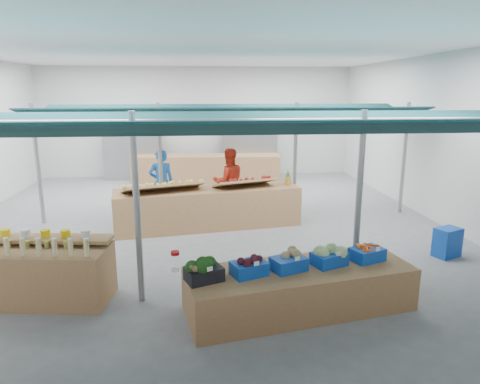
# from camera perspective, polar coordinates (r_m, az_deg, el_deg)

# --- Properties ---
(floor) EXTENTS (13.00, 13.00, 0.00)m
(floor) POSITION_cam_1_polar(r_m,az_deg,el_deg) (10.91, -5.21, -4.23)
(floor) COLOR slate
(floor) RESTS_ON ground
(hall) EXTENTS (13.00, 13.00, 13.00)m
(hall) POSITION_cam_1_polar(r_m,az_deg,el_deg) (11.87, -5.58, 10.19)
(hall) COLOR silver
(hall) RESTS_ON ground
(pole_grid) EXTENTS (10.00, 4.60, 3.00)m
(pole_grid) POSITION_cam_1_polar(r_m,az_deg,el_deg) (8.82, -0.41, 3.74)
(pole_grid) COLOR gray
(pole_grid) RESTS_ON floor
(awnings) EXTENTS (9.50, 7.08, 0.30)m
(awnings) POSITION_cam_1_polar(r_m,az_deg,el_deg) (8.72, -0.42, 10.03)
(awnings) COLOR #0B282F
(awnings) RESTS_ON pole_grid
(back_shelving_left) EXTENTS (2.00, 0.50, 2.00)m
(back_shelving_left) POSITION_cam_1_polar(r_m,az_deg,el_deg) (16.74, -14.19, 5.08)
(back_shelving_left) COLOR #B23F33
(back_shelving_left) RESTS_ON floor
(back_shelving_right) EXTENTS (2.00, 0.50, 2.00)m
(back_shelving_right) POSITION_cam_1_polar(r_m,az_deg,el_deg) (16.70, 1.34, 5.46)
(back_shelving_right) COLOR #B23F33
(back_shelving_right) RESTS_ON floor
(bottle_shelf) EXTENTS (2.08, 1.40, 1.16)m
(bottle_shelf) POSITION_cam_1_polar(r_m,az_deg,el_deg) (7.56, -24.34, -9.71)
(bottle_shelf) COLOR #8E5E3E
(bottle_shelf) RESTS_ON floor
(veg_counter) EXTENTS (3.59, 1.76, 0.67)m
(veg_counter) POSITION_cam_1_polar(r_m,az_deg,el_deg) (6.75, 7.94, -12.67)
(veg_counter) COLOR #8E5E3E
(veg_counter) RESTS_ON floor
(fruit_counter) EXTENTS (4.60, 1.74, 0.96)m
(fruit_counter) POSITION_cam_1_polar(r_m,az_deg,el_deg) (10.56, -4.27, -2.08)
(fruit_counter) COLOR #8E5E3E
(fruit_counter) RESTS_ON floor
(far_counter) EXTENTS (5.47, 1.46, 0.97)m
(far_counter) POSITION_cam_1_polar(r_m,az_deg,el_deg) (16.01, -4.54, 3.22)
(far_counter) COLOR #8E5E3E
(far_counter) RESTS_ON floor
(crate_stack) EXTENTS (0.59, 0.51, 0.60)m
(crate_stack) POSITION_cam_1_polar(r_m,az_deg,el_deg) (9.66, 25.90, -6.05)
(crate_stack) COLOR #1045B0
(crate_stack) RESTS_ON floor
(vendor_left) EXTENTS (0.71, 0.52, 1.80)m
(vendor_left) POSITION_cam_1_polar(r_m,az_deg,el_deg) (11.57, -10.42, 1.22)
(vendor_left) COLOR #1A5AAD
(vendor_left) RESTS_ON floor
(vendor_right) EXTENTS (0.97, 0.81, 1.80)m
(vendor_right) POSITION_cam_1_polar(r_m,az_deg,el_deg) (11.56, -1.50, 1.43)
(vendor_right) COLOR #B22815
(vendor_right) RESTS_ON floor
(crate_broccoli) EXTENTS (0.59, 0.51, 0.35)m
(crate_broccoli) POSITION_cam_1_polar(r_m,az_deg,el_deg) (6.12, -4.84, -10.33)
(crate_broccoli) COLOR black
(crate_broccoli) RESTS_ON veg_counter
(crate_beets) EXTENTS (0.59, 0.51, 0.29)m
(crate_beets) POSITION_cam_1_polar(r_m,az_deg,el_deg) (6.29, 1.22, -9.88)
(crate_beets) COLOR #1045B0
(crate_beets) RESTS_ON veg_counter
(crate_celeriac) EXTENTS (0.59, 0.51, 0.31)m
(crate_celeriac) POSITION_cam_1_polar(r_m,az_deg,el_deg) (6.49, 6.52, -9.11)
(crate_celeriac) COLOR #1045B0
(crate_celeriac) RESTS_ON veg_counter
(crate_cabbage) EXTENTS (0.59, 0.51, 0.35)m
(crate_cabbage) POSITION_cam_1_polar(r_m,az_deg,el_deg) (6.76, 11.80, -8.25)
(crate_cabbage) COLOR #1045B0
(crate_cabbage) RESTS_ON veg_counter
(crate_carrots) EXTENTS (0.59, 0.51, 0.29)m
(crate_carrots) POSITION_cam_1_polar(r_m,az_deg,el_deg) (7.10, 16.59, -7.87)
(crate_carrots) COLOR #1045B0
(crate_carrots) RESTS_ON veg_counter
(sparrow) EXTENTS (0.12, 0.09, 0.11)m
(sparrow) POSITION_cam_1_polar(r_m,az_deg,el_deg) (5.96, -6.09, -10.12)
(sparrow) COLOR brown
(sparrow) RESTS_ON crate_broccoli
(pole_ribbon) EXTENTS (0.12, 0.12, 0.28)m
(pole_ribbon) POSITION_cam_1_polar(r_m,az_deg,el_deg) (6.02, -8.65, -8.27)
(pole_ribbon) COLOR #AD0B11
(pole_ribbon) RESTS_ON pole_grid
(apple_heap_yellow) EXTENTS (2.02, 1.24, 0.27)m
(apple_heap_yellow) POSITION_cam_1_polar(r_m,az_deg,el_deg) (10.18, -10.16, 0.90)
(apple_heap_yellow) COLOR #997247
(apple_heap_yellow) RESTS_ON fruit_counter
(apple_heap_red) EXTENTS (1.64, 1.12, 0.27)m
(apple_heap_red) POSITION_cam_1_polar(r_m,az_deg,el_deg) (10.50, 0.66, 1.50)
(apple_heap_red) COLOR #997247
(apple_heap_red) RESTS_ON fruit_counter
(pineapple) EXTENTS (0.14, 0.14, 0.39)m
(pineapple) POSITION_cam_1_polar(r_m,az_deg,el_deg) (10.84, 6.40, 1.88)
(pineapple) COLOR #8C6019
(pineapple) RESTS_ON fruit_counter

